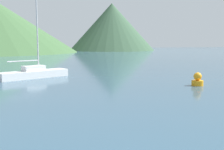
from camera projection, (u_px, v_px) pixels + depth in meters
The scene contains 3 objects.
sailboat_inner at pixel (34, 72), 24.63m from camera, with size 6.14×4.20×9.85m.
buoy_marker at pixel (197, 80), 20.46m from camera, with size 0.84×0.84×0.97m.
hill_central at pixel (112, 27), 93.53m from camera, with size 28.26×28.26×15.52m.
Camera 1 is at (-3.74, -2.30, 3.28)m, focal length 45.00 mm.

